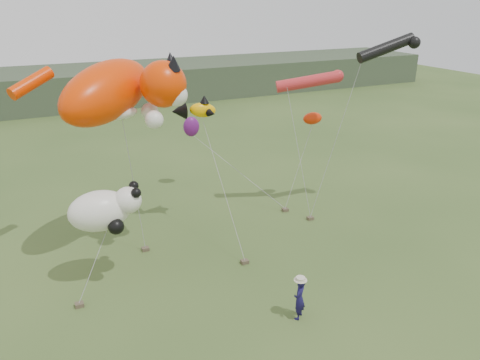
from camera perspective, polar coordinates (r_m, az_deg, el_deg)
name	(u,v)px	position (r m, az deg, el deg)	size (l,w,h in m)	color
ground	(296,296)	(20.82, 6.81, -13.92)	(120.00, 120.00, 0.00)	#385123
headland	(78,87)	(60.10, -19.20, 10.63)	(90.00, 13.00, 4.00)	#2D3D28
festival_attendant	(299,299)	(19.17, 7.26, -14.16)	(0.65, 0.43, 1.79)	#161142
sandbag_anchors	(223,244)	(24.36, -2.13, -7.84)	(13.52, 4.69, 0.18)	brown
cat_kite	(119,91)	(21.79, -14.54, 10.46)	(7.38, 5.75, 3.44)	#ED3400
fish_kite	(194,110)	(24.43, -5.64, 8.51)	(2.34, 1.57, 1.23)	#FFB600
tube_kites	(347,66)	(26.68, 12.97, 13.40)	(7.12, 3.68, 3.18)	black
panda_kite	(104,210)	(20.77, -16.20, -3.49)	(3.10, 2.01, 1.93)	white
misc_kites	(236,124)	(29.33, -0.47, 6.90)	(6.91, 5.90, 2.11)	red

